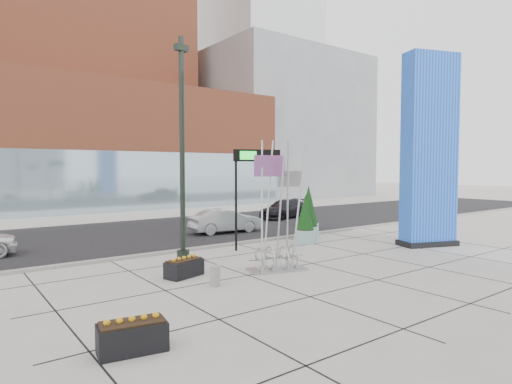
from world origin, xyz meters
TOP-DOWN VIEW (x-y plane):
  - ground at (0.00, 0.00)m, footprint 160.00×160.00m
  - street_asphalt at (0.00, 10.00)m, footprint 80.00×12.00m
  - curb_edge at (0.00, 4.00)m, footprint 80.00×0.30m
  - tower_podium at (1.00, 27.00)m, footprint 34.00×10.00m
  - tower_glass_front at (1.00, 22.20)m, footprint 34.00×0.60m
  - building_grey_parking at (26.00, 32.00)m, footprint 20.00×18.00m
  - building_pale_office at (36.00, 48.00)m, footprint 16.00×16.00m
  - blue_pylon at (8.00, -1.48)m, footprint 2.90×2.02m
  - lamp_post at (-2.95, 1.85)m, footprint 0.57×0.46m
  - public_art_sculpture at (-0.72, -1.00)m, footprint 2.22×1.51m
  - concrete_bollard at (-3.56, -1.45)m, footprint 0.32×0.32m
  - overhead_street_sign at (0.85, 2.80)m, footprint 1.99×0.98m
  - round_planter_east at (4.60, 2.98)m, footprint 1.00×1.00m
  - round_planter_mid at (5.20, 3.60)m, footprint 1.09×1.09m
  - round_planter_west at (3.80, 2.36)m, footprint 0.93×0.93m
  - box_planter_north at (-3.80, 0.12)m, footprint 1.41×0.98m
  - box_planter_south at (-7.31, -4.50)m, footprint 1.41×0.88m
  - car_silver_mid at (2.53, 7.45)m, footprint 4.14×1.80m
  - car_dark_east at (9.79, 10.85)m, footprint 4.80×2.81m

SIDE VIEW (x-z plane):
  - ground at x=0.00m, z-range 0.00..0.00m
  - street_asphalt at x=0.00m, z-range 0.00..0.02m
  - curb_edge at x=0.00m, z-range 0.00..0.12m
  - concrete_bollard at x=-3.56m, z-range 0.00..0.63m
  - box_planter_north at x=-3.80m, z-range -0.03..0.67m
  - box_planter_south at x=-7.31m, z-range -0.03..0.69m
  - car_dark_east at x=9.79m, z-range 0.00..1.31m
  - car_silver_mid at x=2.53m, z-range 0.00..1.32m
  - round_planter_west at x=3.80m, z-range -0.06..2.27m
  - round_planter_east at x=4.60m, z-range -0.07..2.44m
  - public_art_sculpture at x=-0.72m, z-range -1.10..3.52m
  - round_planter_mid at x=5.20m, z-range -0.07..2.64m
  - tower_glass_front at x=1.00m, z-range 0.00..5.00m
  - lamp_post at x=-2.95m, z-range -0.77..7.67m
  - overhead_street_sign at x=0.85m, z-range 1.59..6.01m
  - blue_pylon at x=8.00m, z-range -0.15..8.71m
  - tower_podium at x=1.00m, z-range 0.00..11.00m
  - building_grey_parking at x=26.00m, z-range 0.00..18.00m
  - building_pale_office at x=36.00m, z-range 0.00..55.00m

